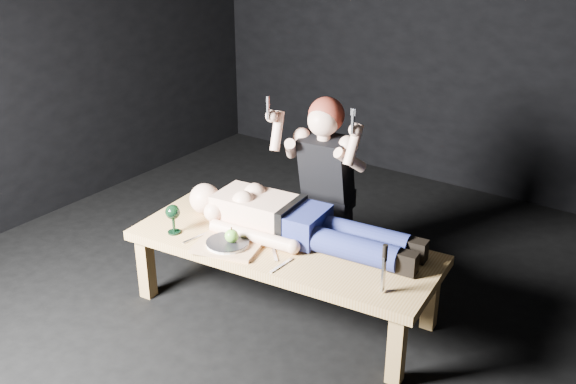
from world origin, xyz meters
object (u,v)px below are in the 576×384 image
object	(u,v)px
goblet	(173,219)
carving_knife	(384,269)
lying_man	(300,219)
serving_tray	(228,246)
table	(283,277)
kneeling_woman	(331,183)

from	to	relation	value
goblet	carving_knife	xyz separation A→B (m)	(1.29, 0.13, 0.04)
lying_man	serving_tray	size ratio (longest dim) A/B	4.61
lying_man	serving_tray	distance (m)	0.44
carving_knife	lying_man	bearing A→B (deg)	154.32
table	goblet	world-z (taller)	goblet
table	kneeling_woman	size ratio (longest dim) A/B	1.46
kneeling_woman	carving_knife	distance (m)	1.03
kneeling_woman	carving_knife	world-z (taller)	kneeling_woman
carving_knife	goblet	bearing A→B (deg)	-179.87
lying_man	goblet	bearing A→B (deg)	-155.32
table	lying_man	world-z (taller)	lying_man
serving_tray	carving_knife	world-z (taller)	carving_knife
table	serving_tray	world-z (taller)	serving_tray
table	goblet	size ratio (longest dim) A/B	9.95
kneeling_woman	serving_tray	world-z (taller)	kneeling_woman
goblet	table	bearing A→B (deg)	23.68
serving_tray	kneeling_woman	bearing A→B (deg)	77.85
lying_man	carving_knife	size ratio (longest dim) A/B	6.18
table	serving_tray	xyz separation A→B (m)	(-0.22, -0.22, 0.24)
carving_knife	serving_tray	bearing A→B (deg)	-179.97
table	carving_knife	world-z (taller)	carving_knife
goblet	carving_knife	bearing A→B (deg)	5.75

